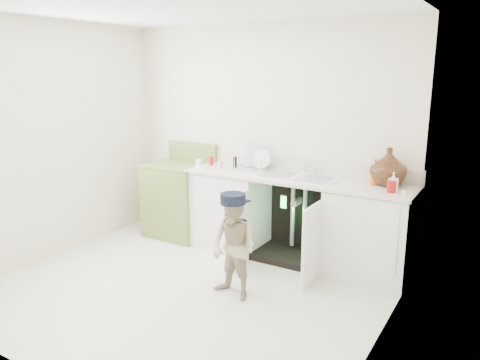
% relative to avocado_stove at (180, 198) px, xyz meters
% --- Properties ---
extents(ground, '(3.50, 3.50, 0.00)m').
position_rel_avocado_stove_xyz_m(ground, '(0.98, -1.18, -0.46)').
color(ground, silver).
rests_on(ground, ground).
extents(room_shell, '(6.00, 5.50, 1.26)m').
position_rel_avocado_stove_xyz_m(room_shell, '(0.98, -1.18, 0.79)').
color(room_shell, '#EEE3CC').
rests_on(room_shell, ground).
extents(counter_run, '(2.44, 1.02, 1.26)m').
position_rel_avocado_stove_xyz_m(counter_run, '(1.57, 0.03, 0.03)').
color(counter_run, white).
rests_on(counter_run, ground).
extents(avocado_stove, '(0.71, 0.65, 1.11)m').
position_rel_avocado_stove_xyz_m(avocado_stove, '(0.00, 0.00, 0.00)').
color(avocado_stove, olive).
rests_on(avocado_stove, ground).
extents(repair_worker, '(0.51, 0.97, 0.95)m').
position_rel_avocado_stove_xyz_m(repair_worker, '(1.44, -1.07, 0.02)').
color(repair_worker, tan).
rests_on(repair_worker, ground).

